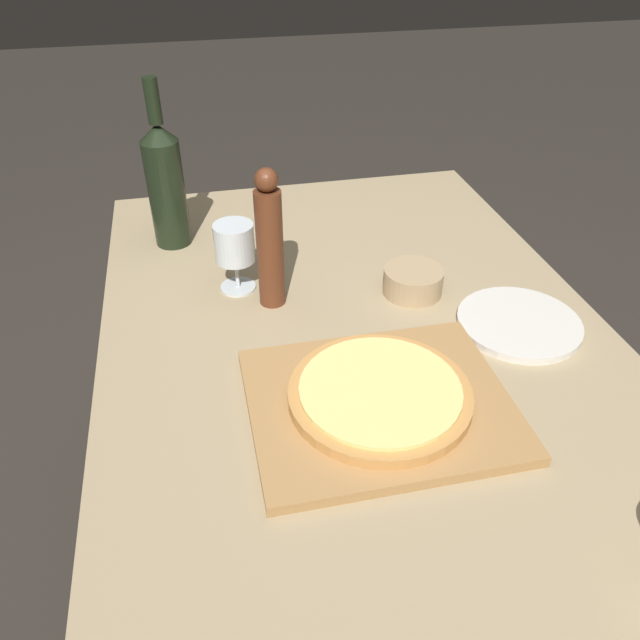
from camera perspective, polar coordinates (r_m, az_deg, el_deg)
name	(u,v)px	position (r m, az deg, el deg)	size (l,w,h in m)	color
ground_plane	(358,609)	(1.58, 3.54, -24.90)	(12.00, 12.00, 0.00)	#2D2823
dining_table	(372,409)	(1.07, 4.78, -8.11)	(0.88, 1.49, 0.72)	#9E8966
cutting_board	(379,404)	(0.94, 5.42, -7.61)	(0.38, 0.32, 0.02)	#A87A47
pizza	(380,393)	(0.93, 5.50, -6.70)	(0.27, 0.27, 0.02)	#C68947
wine_bottle	(165,183)	(1.34, -13.95, 12.08)	(0.08, 0.08, 0.34)	black
pepper_mill	(270,242)	(1.10, -4.62, 7.13)	(0.05, 0.05, 0.26)	#5B2D19
wine_glass	(235,245)	(1.17, -7.82, 6.78)	(0.07, 0.07, 0.14)	silver
small_bowl	(413,281)	(1.19, 8.50, 3.53)	(0.11, 0.11, 0.05)	tan
dinner_plate	(519,323)	(1.15, 17.72, -0.28)	(0.22, 0.22, 0.01)	silver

